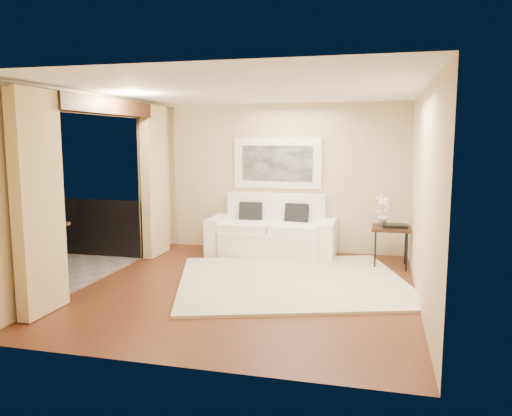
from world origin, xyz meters
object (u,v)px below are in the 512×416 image
(bistro_table, at_px, (38,230))
(balcony_chair_far, at_px, (42,235))
(ice_bucket, at_px, (36,216))
(side_table, at_px, (391,230))
(balcony_chair_near, at_px, (3,238))
(sofa, at_px, (273,233))
(orchid, at_px, (383,209))

(bistro_table, relative_size, balcony_chair_far, 0.79)
(ice_bucket, bearing_deg, balcony_chair_far, 60.11)
(side_table, bearing_deg, balcony_chair_near, -158.45)
(side_table, height_order, bistro_table, bistro_table)
(sofa, xyz_separation_m, side_table, (2.04, -0.41, 0.22))
(balcony_chair_far, bearing_deg, balcony_chair_near, 65.78)
(side_table, relative_size, balcony_chair_near, 0.61)
(sofa, height_order, orchid, orchid)
(orchid, xyz_separation_m, ice_bucket, (-5.17, -1.82, -0.03))
(side_table, height_order, orchid, orchid)
(balcony_chair_far, xyz_separation_m, ice_bucket, (-0.04, -0.07, 0.31))
(bistro_table, xyz_separation_m, balcony_chair_far, (-0.09, 0.22, -0.13))
(orchid, distance_m, balcony_chair_far, 5.43)
(balcony_chair_far, relative_size, balcony_chair_near, 0.93)
(sofa, bearing_deg, balcony_chair_far, -147.73)
(balcony_chair_far, bearing_deg, bistro_table, 111.15)
(balcony_chair_far, height_order, ice_bucket, balcony_chair_far)
(sofa, distance_m, orchid, 1.99)
(orchid, distance_m, balcony_chair_near, 5.84)
(bistro_table, bearing_deg, balcony_chair_far, 113.03)
(balcony_chair_near, bearing_deg, sofa, 45.76)
(sofa, distance_m, side_table, 2.09)
(bistro_table, relative_size, balcony_chair_near, 0.73)
(sofa, height_order, side_table, sofa)
(balcony_chair_near, bearing_deg, ice_bucket, 77.96)
(side_table, distance_m, balcony_chair_far, 5.51)
(orchid, bearing_deg, bistro_table, -158.67)
(sofa, relative_size, bistro_table, 2.83)
(orchid, bearing_deg, ice_bucket, -160.60)
(balcony_chair_far, xyz_separation_m, balcony_chair_near, (-0.23, -0.56, 0.05))
(orchid, relative_size, balcony_chair_far, 0.52)
(side_table, distance_m, ice_bucket, 5.58)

